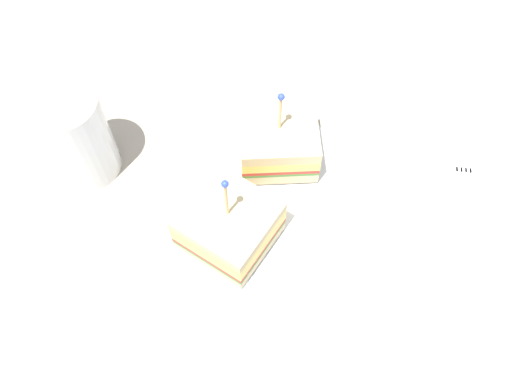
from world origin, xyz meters
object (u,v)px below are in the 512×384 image
object	(u,v)px
fork	(466,196)
knife	(503,205)
sandwich_half_back	(229,225)
plate	(256,203)
drink_glass	(78,140)
sandwich_half_front	(280,142)

from	to	relation	value
fork	knife	xyz separation A→B (cm)	(0.39, -3.88, 0.00)
sandwich_half_back	fork	bearing A→B (deg)	-56.34
fork	plate	bearing A→B (deg)	114.77
sandwich_half_back	knife	xyz separation A→B (cm)	(14.85, -25.60, -3.30)
plate	drink_glass	size ratio (longest dim) A/B	2.34
plate	sandwich_half_front	bearing A→B (deg)	-2.00
sandwich_half_front	drink_glass	distance (cm)	21.39
fork	knife	size ratio (longest dim) A/B	1.02
sandwich_half_front	sandwich_half_back	xyz separation A→B (cm)	(-11.33, 1.14, 0.05)
sandwich_half_front	sandwich_half_back	distance (cm)	11.38
drink_glass	knife	size ratio (longest dim) A/B	0.84
plate	knife	bearing A→B (deg)	-67.97
plate	sandwich_half_front	size ratio (longest dim) A/B	2.40
plate	sandwich_half_back	size ratio (longest dim) A/B	2.36
sandwich_half_front	sandwich_half_back	bearing A→B (deg)	174.25
sandwich_half_back	plate	bearing A→B (deg)	-10.66
sandwich_half_front	sandwich_half_back	size ratio (longest dim) A/B	0.98
plate	knife	size ratio (longest dim) A/B	1.96
knife	fork	bearing A→B (deg)	95.76
drink_glass	knife	bearing A→B (deg)	-74.47
sandwich_half_front	knife	distance (cm)	24.92
sandwich_half_front	drink_glass	size ratio (longest dim) A/B	0.98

